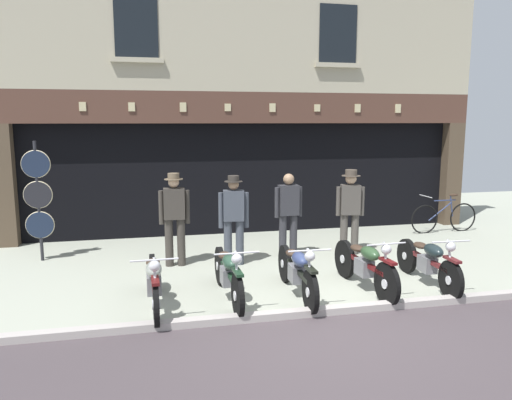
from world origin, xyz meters
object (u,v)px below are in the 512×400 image
object	(u,v)px
salesman_right	(288,211)
tyre_sign_pole	(38,196)
shopkeeper_center	(234,216)
motorcycle_center_left	(228,273)
assistant_far_right	(350,207)
motorcycle_left	(154,281)
advert_board_near	(355,154)
salesman_left	(174,215)
leaning_bicycle	(444,217)
motorcycle_center	(297,270)
motorcycle_center_right	(365,264)
motorcycle_right	(428,261)

from	to	relation	value
salesman_right	tyre_sign_pole	bearing A→B (deg)	-11.80
shopkeeper_center	motorcycle_center_left	bearing A→B (deg)	84.73
salesman_right	tyre_sign_pole	distance (m)	4.76
assistant_far_right	shopkeeper_center	bearing A→B (deg)	19.20
motorcycle_left	advert_board_near	size ratio (longest dim) A/B	1.84
salesman_left	tyre_sign_pole	size ratio (longest dim) A/B	0.75
motorcycle_left	tyre_sign_pole	xyz separation A→B (m)	(-2.06, 2.97, 0.85)
tyre_sign_pole	motorcycle_center_left	bearing A→B (deg)	-42.29
leaning_bicycle	shopkeeper_center	bearing A→B (deg)	104.67
motorcycle_left	salesman_right	distance (m)	3.48
motorcycle_center	motorcycle_center_right	size ratio (longest dim) A/B	1.01
motorcycle_center	motorcycle_right	world-z (taller)	motorcycle_center
motorcycle_center_left	motorcycle_right	distance (m)	3.28
shopkeeper_center	motorcycle_left	bearing A→B (deg)	59.42
advert_board_near	assistant_far_right	bearing A→B (deg)	-115.47
motorcycle_center_left	shopkeeper_center	world-z (taller)	shopkeeper_center
salesman_left	motorcycle_left	bearing A→B (deg)	81.39
motorcycle_left	tyre_sign_pole	world-z (taller)	tyre_sign_pole
advert_board_near	tyre_sign_pole	bearing A→B (deg)	-167.27
motorcycle_left	tyre_sign_pole	distance (m)	3.71
salesman_left	tyre_sign_pole	xyz separation A→B (m)	(-2.48, 0.90, 0.30)
assistant_far_right	tyre_sign_pole	bearing A→B (deg)	5.87
assistant_far_right	leaning_bicycle	size ratio (longest dim) A/B	0.97
motorcycle_center	salesman_left	xyz separation A→B (m)	(-1.71, 2.06, 0.54)
motorcycle_right	advert_board_near	xyz separation A→B (m)	(0.68, 4.52, 1.42)
salesman_right	advert_board_near	xyz separation A→B (m)	(2.42, 2.36, 0.92)
motorcycle_center_left	shopkeeper_center	size ratio (longest dim) A/B	1.24
motorcycle_left	salesman_left	world-z (taller)	salesman_left
salesman_right	leaning_bicycle	size ratio (longest dim) A/B	0.94
motorcycle_right	advert_board_near	size ratio (longest dim) A/B	1.85
motorcycle_center_left	motorcycle_center_right	distance (m)	2.17
motorcycle_center_left	motorcycle_center	size ratio (longest dim) A/B	1.02
motorcycle_center_right	salesman_right	world-z (taller)	salesman_right
salesman_left	advert_board_near	distance (m)	5.33
tyre_sign_pole	leaning_bicycle	world-z (taller)	tyre_sign_pole
motorcycle_center	motorcycle_left	bearing A→B (deg)	1.95
motorcycle_center	salesman_right	distance (m)	2.31
motorcycle_center_right	tyre_sign_pole	xyz separation A→B (m)	(-5.32, 2.92, 0.84)
leaning_bicycle	salesman_right	bearing A→B (deg)	105.04
motorcycle_left	motorcycle_center	distance (m)	2.13
advert_board_near	shopkeeper_center	bearing A→B (deg)	-143.20
motorcycle_center	motorcycle_center_right	world-z (taller)	motorcycle_center_right
motorcycle_center_left	advert_board_near	xyz separation A→B (m)	(3.96, 4.47, 1.41)
leaning_bicycle	motorcycle_left	bearing A→B (deg)	115.28
motorcycle_right	motorcycle_left	bearing A→B (deg)	2.80
motorcycle_right	shopkeeper_center	xyz separation A→B (m)	(-2.87, 1.87, 0.51)
motorcycle_left	advert_board_near	bearing A→B (deg)	-138.71
salesman_left	assistant_far_right	world-z (taller)	salesman_left
motorcycle_center_right	advert_board_near	bearing A→B (deg)	-114.99
motorcycle_center_right	advert_board_near	distance (m)	5.07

